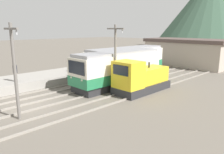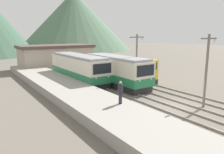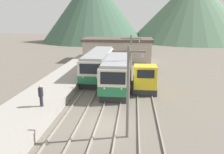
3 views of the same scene
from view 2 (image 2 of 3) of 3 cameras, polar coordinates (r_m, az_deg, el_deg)
ground_plane at (r=19.60m, az=16.34°, el=-7.21°), size 200.00×200.00×0.00m
platform_left at (r=15.38m, az=1.12°, el=-10.19°), size 4.50×54.00×0.86m
track_left at (r=17.73m, az=10.91°, el=-8.68°), size 1.54×60.00×0.14m
track_center at (r=19.73m, az=16.72°, el=-6.90°), size 1.54×60.00×0.14m
track_right at (r=22.06m, az=21.69°, el=-5.32°), size 1.54×60.00×0.14m
commuter_train_left at (r=28.23m, az=-8.70°, el=2.04°), size 2.84×11.66×3.45m
commuter_train_center at (r=25.95m, az=1.02°, el=1.42°), size 2.84×10.36×3.50m
shunting_locomotive at (r=27.66m, az=6.38°, el=1.06°), size 2.40×5.93×3.00m
catenary_mast_near at (r=19.37m, az=23.48°, el=2.22°), size 2.00×0.20×6.03m
catenary_mast_mid at (r=25.10m, az=6.44°, el=4.92°), size 2.00×0.20×6.03m
person_on_platform at (r=16.35m, az=2.21°, el=-3.81°), size 0.38×0.38×1.74m
station_building at (r=40.23m, az=-14.38°, el=5.21°), size 12.60×6.30×4.13m
mountain_backdrop at (r=80.67m, az=-18.54°, el=14.22°), size 73.06×43.97×22.77m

